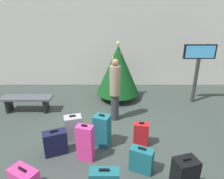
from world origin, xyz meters
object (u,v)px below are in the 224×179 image
object	(u,v)px
suitcase_0	(184,179)
holiday_tree	(118,70)
suitcase_7	(55,143)
traveller_0	(115,89)
flight_info_kiosk	(198,62)
waiting_bench	(27,100)
suitcase_5	(74,128)
suitcase_1	(102,131)
suitcase_2	(141,160)
suitcase_8	(85,143)
suitcase_6	(141,134)

from	to	relation	value
suitcase_0	holiday_tree	bearing A→B (deg)	103.42
suitcase_0	suitcase_7	bearing A→B (deg)	154.47
traveller_0	suitcase_0	bearing A→B (deg)	-67.54
flight_info_kiosk	waiting_bench	world-z (taller)	flight_info_kiosk
flight_info_kiosk	suitcase_5	xyz separation A→B (m)	(-3.68, -2.16, -1.08)
holiday_tree	suitcase_0	distance (m)	4.26
holiday_tree	traveller_0	distance (m)	1.45
waiting_bench	suitcase_7	bearing A→B (deg)	-55.46
waiting_bench	traveller_0	size ratio (longest dim) A/B	0.86
waiting_bench	suitcase_1	world-z (taller)	suitcase_1
waiting_bench	suitcase_2	world-z (taller)	suitcase_2
holiday_tree	suitcase_1	bearing A→B (deg)	-99.16
flight_info_kiosk	suitcase_5	bearing A→B (deg)	-149.67
waiting_bench	suitcase_0	size ratio (longest dim) A/B	1.84
holiday_tree	flight_info_kiosk	size ratio (longest dim) A/B	1.03
suitcase_5	suitcase_2	bearing A→B (deg)	-35.04
suitcase_7	suitcase_8	size ratio (longest dim) A/B	0.70
suitcase_8	flight_info_kiosk	bearing A→B (deg)	40.97
flight_info_kiosk	suitcase_8	bearing A→B (deg)	-139.03
suitcase_2	suitcase_5	world-z (taller)	suitcase_5
suitcase_7	suitcase_8	bearing A→B (deg)	-15.24
suitcase_1	suitcase_8	distance (m)	0.58
suitcase_1	suitcase_8	size ratio (longest dim) A/B	0.96
waiting_bench	suitcase_6	size ratio (longest dim) A/B	2.57
waiting_bench	suitcase_7	xyz separation A→B (m)	(1.37, -1.99, -0.09)
suitcase_0	suitcase_6	size ratio (longest dim) A/B	1.39
suitcase_2	traveller_0	bearing A→B (deg)	103.67
suitcase_7	traveller_0	bearing A→B (deg)	48.70
suitcase_2	waiting_bench	bearing A→B (deg)	141.68
waiting_bench	suitcase_8	distance (m)	2.99
flight_info_kiosk	suitcase_8	world-z (taller)	flight_info_kiosk
suitcase_0	flight_info_kiosk	bearing A→B (deg)	67.69
suitcase_8	suitcase_5	bearing A→B (deg)	117.72
holiday_tree	suitcase_6	distance (m)	2.78
holiday_tree	suitcase_5	xyz separation A→B (m)	(-1.13, -2.41, -0.75)
suitcase_0	suitcase_5	xyz separation A→B (m)	(-2.11, 1.68, -0.09)
suitcase_5	holiday_tree	bearing A→B (deg)	64.85
suitcase_6	flight_info_kiosk	bearing A→B (deg)	48.75
suitcase_2	suitcase_6	xyz separation A→B (m)	(0.10, 0.84, 0.03)
suitcase_7	suitcase_8	distance (m)	0.72
waiting_bench	suitcase_0	world-z (taller)	suitcase_0
suitcase_1	suitcase_5	xyz separation A→B (m)	(-0.71, 0.23, -0.08)
suitcase_6	suitcase_7	xyz separation A→B (m)	(-1.91, -0.32, -0.01)
suitcase_6	suitcase_7	bearing A→B (deg)	-170.62
suitcase_8	suitcase_7	bearing A→B (deg)	164.76
suitcase_2	suitcase_5	xyz separation A→B (m)	(-1.50, 1.06, 0.06)
holiday_tree	suitcase_6	size ratio (longest dim) A/B	3.38
holiday_tree	suitcase_1	world-z (taller)	holiday_tree
waiting_bench	suitcase_1	distance (m)	2.92
suitcase_2	flight_info_kiosk	bearing A→B (deg)	55.82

